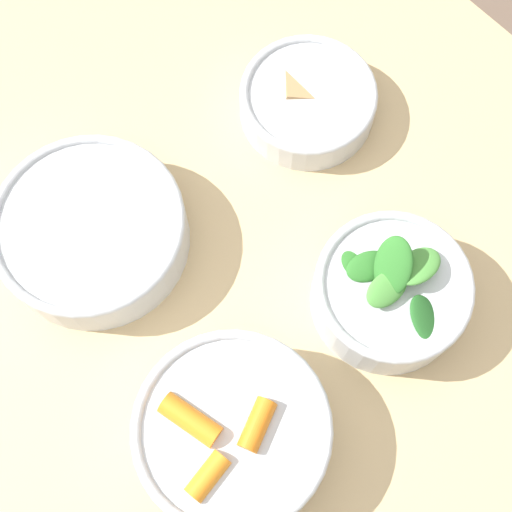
% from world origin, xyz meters
% --- Properties ---
extents(ground_plane, '(10.00, 10.00, 0.00)m').
position_xyz_m(ground_plane, '(0.00, 0.00, 0.00)').
color(ground_plane, brown).
extents(dining_table, '(1.09, 0.87, 0.73)m').
position_xyz_m(dining_table, '(0.00, 0.00, 0.61)').
color(dining_table, tan).
rests_on(dining_table, ground_plane).
extents(bowl_carrots, '(0.18, 0.18, 0.07)m').
position_xyz_m(bowl_carrots, '(-0.11, 0.11, 0.76)').
color(bowl_carrots, silver).
rests_on(bowl_carrots, dining_table).
extents(bowl_greens, '(0.15, 0.15, 0.10)m').
position_xyz_m(bowl_greens, '(-0.11, -0.09, 0.76)').
color(bowl_greens, silver).
rests_on(bowl_greens, dining_table).
extents(bowl_beans_hotdog, '(0.20, 0.20, 0.06)m').
position_xyz_m(bowl_beans_hotdog, '(0.14, 0.09, 0.75)').
color(bowl_beans_hotdog, silver).
rests_on(bowl_beans_hotdog, dining_table).
extents(bowl_cookies, '(0.15, 0.15, 0.04)m').
position_xyz_m(bowl_cookies, '(0.11, -0.18, 0.75)').
color(bowl_cookies, silver).
rests_on(bowl_cookies, dining_table).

